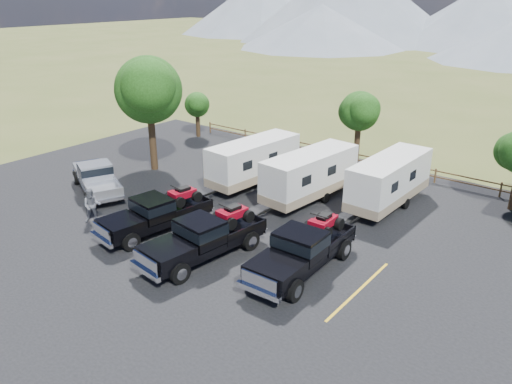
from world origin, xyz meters
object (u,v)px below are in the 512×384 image
Objects in this scene: rig_left at (157,213)px; trailer_right at (389,181)px; tree_big_nw at (148,90)px; person_a at (151,216)px; person_b at (92,206)px; pickup_silver at (97,178)px; rig_center at (205,236)px; trailer_left at (254,162)px; trailer_center at (310,176)px; rig_right at (303,249)px.

rig_left is 0.78× the size of trailer_right.
rig_left is at bearing -40.18° from tree_big_nw.
rig_left is 0.39m from person_a.
tree_big_nw reaches higher than person_b.
tree_big_nw is 6.93m from pickup_silver.
trailer_left reaches higher than rig_center.
pickup_silver is (-10.98, -7.14, -0.56)m from trailer_center.
rig_right is at bearing -17.92° from tree_big_nw.
rig_right is 9.12m from trailer_right.
tree_big_nw is 0.94× the size of trailer_right.
trailer_right reaches higher than trailer_center.
trailer_right reaches higher than rig_right.
trailer_left reaches higher than rig_right.
trailer_center is at bearing 73.14° from rig_left.
person_a is (-8.44, -1.48, -0.26)m from rig_right.
trailer_left is 4.24m from trailer_center.
pickup_silver reaches higher than person_a.
tree_big_nw is 16.69m from trailer_right.
trailer_center is (0.11, 8.90, 0.46)m from rig_center.
rig_center is 8.92m from trailer_center.
tree_big_nw is 1.17× the size of rig_right.
rig_left is 8.26m from rig_right.
tree_big_nw is 10.94m from rig_left.
rig_right is at bearing 17.75° from rig_left.
pickup_silver is at bearing 178.79° from rig_right.
tree_big_nw reaches higher than trailer_right.
trailer_right is at bearing 14.35° from tree_big_nw.
person_b is at bearing -17.57° from person_a.
trailer_right is at bearing 145.43° from pickup_silver.
trailer_left is 8.58m from trailer_right.
trailer_center is (11.59, 2.00, -4.04)m from tree_big_nw.
rig_center is at bearing -41.85° from person_b.
person_b is at bearing -148.98° from rig_left.
tree_big_nw is at bearing -164.13° from trailer_center.
tree_big_nw reaches higher than rig_center.
tree_big_nw is 14.13m from rig_center.
rig_right reaches higher than pickup_silver.
rig_center is 9.83m from trailer_left.
rig_right is at bearing -88.06° from trailer_right.
trailer_center is at bearing 96.42° from rig_center.
rig_left is at bearing 103.81° from pickup_silver.
rig_right is at bearing 114.34° from pickup_silver.
trailer_right is at bearing 76.05° from rig_center.
person_b is (-7.53, -9.88, -0.56)m from trailer_center.
trailer_right is (4.20, 10.92, 0.46)m from rig_center.
person_b reaches higher than pickup_silver.
rig_right is at bearing -53.55° from trailer_center.
rig_center is at bearing -158.38° from rig_right.
rig_center is (3.89, -0.49, 0.05)m from rig_left.
trailer_left is at bearing 138.41° from rig_right.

